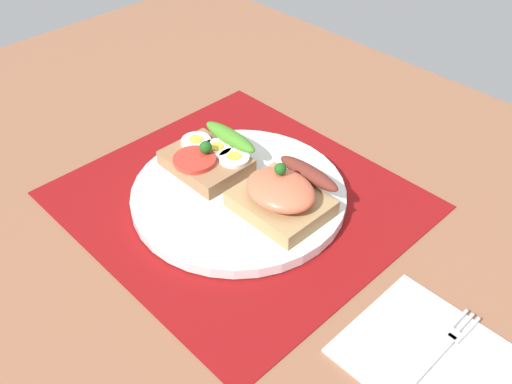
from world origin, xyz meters
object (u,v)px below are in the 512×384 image
(napkin, at_px, (429,355))
(fork, at_px, (436,354))
(plate, at_px, (239,194))
(sandwich_egg_tomato, at_px, (209,157))
(sandwich_salmon, at_px, (283,194))

(napkin, bearing_deg, fork, 23.61)
(plate, distance_m, sandwich_egg_tomato, 0.06)
(sandwich_egg_tomato, distance_m, sandwich_salmon, 0.12)
(plate, bearing_deg, sandwich_egg_tomato, 174.50)
(plate, bearing_deg, napkin, -4.95)
(sandwich_salmon, bearing_deg, napkin, -9.81)
(plate, distance_m, napkin, 0.29)
(plate, xyz_separation_m, sandwich_egg_tomato, (-0.06, 0.01, 0.02))
(plate, bearing_deg, sandwich_salmon, 13.24)
(plate, relative_size, sandwich_egg_tomato, 2.57)
(napkin, relative_size, fork, 1.05)
(plate, relative_size, napkin, 1.78)
(plate, xyz_separation_m, fork, (0.29, -0.02, -0.00))
(sandwich_egg_tomato, relative_size, sandwich_salmon, 0.98)
(sandwich_egg_tomato, bearing_deg, napkin, -5.04)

